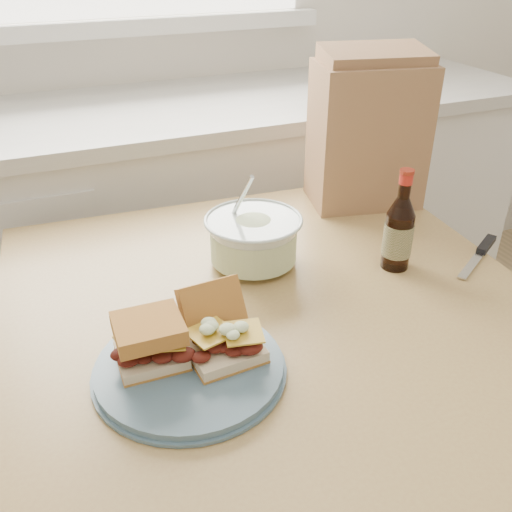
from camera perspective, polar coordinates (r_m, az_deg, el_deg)
name	(u,v)px	position (r m, az deg, el deg)	size (l,w,h in m)	color
cabinet_run	(163,244)	(1.94, -9.29, 1.17)	(2.50, 0.64, 0.94)	silver
dining_table	(277,357)	(1.10, 2.06, -10.03)	(1.03, 1.03, 0.80)	tan
plate	(190,368)	(0.89, -6.66, -11.07)	(0.29, 0.29, 0.02)	#496577
sandwich_left	(150,341)	(0.88, -10.56, -8.33)	(0.10, 0.09, 0.07)	beige
sandwich_right	(220,331)	(0.89, -3.61, -7.47)	(0.11, 0.15, 0.09)	beige
coleslaw_bowl	(253,241)	(1.13, -0.26, 1.47)	(0.19, 0.19, 0.19)	silver
beer_bottle	(399,232)	(1.14, 14.08, 2.35)	(0.06, 0.06, 0.21)	black
knife	(483,250)	(1.28, 21.72, 0.60)	(0.18, 0.12, 0.01)	silver
paper_bag	(367,135)	(1.40, 11.08, 11.76)	(0.25, 0.17, 0.33)	#8E6644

